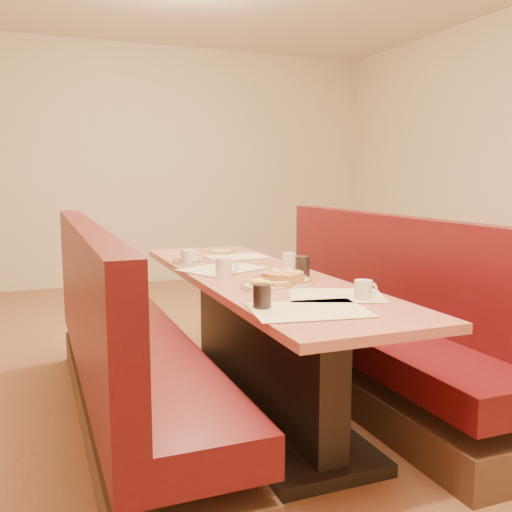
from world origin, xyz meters
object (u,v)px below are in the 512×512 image
object	(u,v)px
eggs_plate	(268,285)
diner_table	(257,341)
pancake_plate	(282,279)
coffee_mug_d	(189,257)
booth_left	(123,359)
coffee_mug_b	(224,267)
booth_right	(371,331)
coffee_mug_c	(289,259)
soda_tumbler_near	(262,297)
coffee_mug_a	(364,290)
soda_tumbler_mid	(302,266)

from	to	relation	value
eggs_plate	diner_table	bearing A→B (deg)	75.60
pancake_plate	coffee_mug_d	world-z (taller)	coffee_mug_d
diner_table	booth_left	world-z (taller)	booth_left
coffee_mug_b	eggs_plate	bearing A→B (deg)	-69.82
booth_right	coffee_mug_c	bearing A→B (deg)	157.18
booth_left	soda_tumbler_near	bearing A→B (deg)	-59.10
eggs_plate	coffee_mug_c	bearing A→B (deg)	56.38
pancake_plate	soda_tumbler_near	size ratio (longest dim) A/B	2.97
booth_right	coffee_mug_a	bearing A→B (deg)	-125.27
coffee_mug_b	booth_right	bearing A→B (deg)	6.53
booth_left	pancake_plate	size ratio (longest dim) A/B	8.25
pancake_plate	coffee_mug_b	size ratio (longest dim) A/B	2.39
diner_table	soda_tumbler_mid	distance (m)	0.50
coffee_mug_c	soda_tumbler_mid	xyz separation A→B (m)	(-0.07, -0.32, 0.01)
pancake_plate	soda_tumbler_mid	xyz separation A→B (m)	(0.18, 0.15, 0.03)
coffee_mug_b	soda_tumbler_near	xyz separation A→B (m)	(-0.10, -0.79, 0.00)
booth_right	coffee_mug_c	world-z (taller)	booth_right
pancake_plate	coffee_mug_b	xyz separation A→B (m)	(-0.20, 0.32, 0.03)
booth_right	soda_tumbler_near	xyz separation A→B (m)	(-1.01, -0.76, 0.44)
coffee_mug_a	coffee_mug_b	world-z (taller)	coffee_mug_b
booth_right	pancake_plate	xyz separation A→B (m)	(-0.71, -0.28, 0.41)
pancake_plate	diner_table	bearing A→B (deg)	94.75
diner_table	eggs_plate	size ratio (longest dim) A/B	9.24
diner_table	booth_left	distance (m)	0.73
pancake_plate	coffee_mug_a	world-z (taller)	coffee_mug_a
booth_right	coffee_mug_d	xyz separation A→B (m)	(-0.99, 0.48, 0.44)
eggs_plate	coffee_mug_b	world-z (taller)	coffee_mug_b
coffee_mug_c	soda_tumbler_mid	distance (m)	0.33
coffee_mug_b	coffee_mug_d	world-z (taller)	coffee_mug_b
booth_right	eggs_plate	size ratio (longest dim) A/B	9.24
booth_right	coffee_mug_a	xyz separation A→B (m)	(-0.53, -0.75, 0.43)
diner_table	soda_tumbler_near	bearing A→B (deg)	-110.33
booth_right	eggs_plate	distance (m)	0.99
soda_tumbler_near	coffee_mug_c	bearing A→B (deg)	59.44
pancake_plate	coffee_mug_b	world-z (taller)	coffee_mug_b
coffee_mug_a	eggs_plate	bearing A→B (deg)	125.90
coffee_mug_c	soda_tumbler_near	world-z (taller)	soda_tumbler_near
booth_left	coffee_mug_c	bearing A→B (deg)	10.68
pancake_plate	coffee_mug_d	distance (m)	0.81
pancake_plate	coffee_mug_a	bearing A→B (deg)	-69.80
booth_right	eggs_plate	world-z (taller)	booth_right
coffee_mug_d	coffee_mug_a	bearing A→B (deg)	-50.01
soda_tumbler_mid	coffee_mug_b	bearing A→B (deg)	155.80
diner_table	eggs_plate	distance (m)	0.55
coffee_mug_a	soda_tumbler_mid	xyz separation A→B (m)	(0.01, 0.62, 0.01)
diner_table	soda_tumbler_near	world-z (taller)	soda_tumbler_near
coffee_mug_b	coffee_mug_c	world-z (taller)	coffee_mug_b
coffee_mug_c	soda_tumbler_near	size ratio (longest dim) A/B	1.03
coffee_mug_b	soda_tumbler_mid	distance (m)	0.42
booth_left	booth_right	xyz separation A→B (m)	(1.46, 0.00, 0.00)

